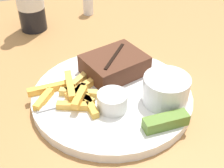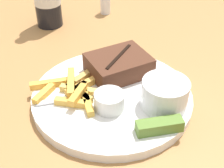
{
  "view_description": "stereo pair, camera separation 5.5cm",
  "coord_description": "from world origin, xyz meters",
  "px_view_note": "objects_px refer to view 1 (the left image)",
  "views": [
    {
      "loc": [
        -0.12,
        -0.42,
        1.11
      ],
      "look_at": [
        0.0,
        0.0,
        0.77
      ],
      "focal_mm": 50.0,
      "sensor_mm": 36.0,
      "label": 1
    },
    {
      "loc": [
        -0.06,
        -0.44,
        1.11
      ],
      "look_at": [
        0.0,
        0.0,
        0.77
      ],
      "focal_mm": 50.0,
      "sensor_mm": 36.0,
      "label": 2
    }
  ],
  "objects_px": {
    "dinner_plate": "(112,97)",
    "knife_utensil": "(102,81)",
    "coleslaw_cup": "(166,88)",
    "pickle_spear": "(166,121)",
    "fork_utensil": "(71,102)",
    "dipping_sauce_cup": "(112,100)",
    "salt_shaker": "(88,3)",
    "steak_portion": "(114,65)"
  },
  "relations": [
    {
      "from": "fork_utensil",
      "to": "dinner_plate",
      "type": "bearing_deg",
      "value": 0.0
    },
    {
      "from": "dinner_plate",
      "to": "coleslaw_cup",
      "type": "relative_size",
      "value": 3.63
    },
    {
      "from": "coleslaw_cup",
      "to": "salt_shaker",
      "type": "height_order",
      "value": "coleslaw_cup"
    },
    {
      "from": "steak_portion",
      "to": "knife_utensil",
      "type": "distance_m",
      "value": 0.04
    },
    {
      "from": "steak_portion",
      "to": "knife_utensil",
      "type": "xyz_separation_m",
      "value": [
        -0.03,
        -0.03,
        -0.02
      ]
    },
    {
      "from": "coleslaw_cup",
      "to": "fork_utensil",
      "type": "bearing_deg",
      "value": 166.62
    },
    {
      "from": "dinner_plate",
      "to": "fork_utensil",
      "type": "height_order",
      "value": "fork_utensil"
    },
    {
      "from": "fork_utensil",
      "to": "knife_utensil",
      "type": "relative_size",
      "value": 0.81
    },
    {
      "from": "dinner_plate",
      "to": "pickle_spear",
      "type": "distance_m",
      "value": 0.12
    },
    {
      "from": "coleslaw_cup",
      "to": "salt_shaker",
      "type": "bearing_deg",
      "value": 96.29
    },
    {
      "from": "coleslaw_cup",
      "to": "dinner_plate",
      "type": "bearing_deg",
      "value": 151.22
    },
    {
      "from": "dipping_sauce_cup",
      "to": "pickle_spear",
      "type": "distance_m",
      "value": 0.09
    },
    {
      "from": "dipping_sauce_cup",
      "to": "pickle_spear",
      "type": "relative_size",
      "value": 0.69
    },
    {
      "from": "steak_portion",
      "to": "knife_utensil",
      "type": "bearing_deg",
      "value": -141.7
    },
    {
      "from": "coleslaw_cup",
      "to": "fork_utensil",
      "type": "distance_m",
      "value": 0.17
    },
    {
      "from": "knife_utensil",
      "to": "fork_utensil",
      "type": "bearing_deg",
      "value": 126.52
    },
    {
      "from": "dinner_plate",
      "to": "pickle_spear",
      "type": "bearing_deg",
      "value": -60.29
    },
    {
      "from": "pickle_spear",
      "to": "salt_shaker",
      "type": "relative_size",
      "value": 1.16
    },
    {
      "from": "coleslaw_cup",
      "to": "pickle_spear",
      "type": "height_order",
      "value": "coleslaw_cup"
    },
    {
      "from": "pickle_spear",
      "to": "coleslaw_cup",
      "type": "bearing_deg",
      "value": 67.85
    },
    {
      "from": "dinner_plate",
      "to": "fork_utensil",
      "type": "xyz_separation_m",
      "value": [
        -0.08,
        -0.01,
        0.01
      ]
    },
    {
      "from": "steak_portion",
      "to": "dinner_plate",
      "type": "bearing_deg",
      "value": -109.78
    },
    {
      "from": "dinner_plate",
      "to": "knife_utensil",
      "type": "relative_size",
      "value": 1.75
    },
    {
      "from": "steak_portion",
      "to": "fork_utensil",
      "type": "height_order",
      "value": "steak_portion"
    },
    {
      "from": "steak_portion",
      "to": "salt_shaker",
      "type": "xyz_separation_m",
      "value": [
        0.01,
        0.32,
        -0.0
      ]
    },
    {
      "from": "coleslaw_cup",
      "to": "knife_utensil",
      "type": "height_order",
      "value": "coleslaw_cup"
    },
    {
      "from": "knife_utensil",
      "to": "salt_shaker",
      "type": "distance_m",
      "value": 0.35
    },
    {
      "from": "coleslaw_cup",
      "to": "knife_utensil",
      "type": "relative_size",
      "value": 0.48
    },
    {
      "from": "steak_portion",
      "to": "fork_utensil",
      "type": "relative_size",
      "value": 1.02
    },
    {
      "from": "dinner_plate",
      "to": "salt_shaker",
      "type": "distance_m",
      "value": 0.38
    },
    {
      "from": "knife_utensil",
      "to": "salt_shaker",
      "type": "height_order",
      "value": "salt_shaker"
    },
    {
      "from": "dipping_sauce_cup",
      "to": "knife_utensil",
      "type": "distance_m",
      "value": 0.08
    },
    {
      "from": "knife_utensil",
      "to": "salt_shaker",
      "type": "relative_size",
      "value": 2.55
    },
    {
      "from": "dinner_plate",
      "to": "pickle_spear",
      "type": "relative_size",
      "value": 3.85
    },
    {
      "from": "dinner_plate",
      "to": "salt_shaker",
      "type": "bearing_deg",
      "value": 84.54
    },
    {
      "from": "dipping_sauce_cup",
      "to": "coleslaw_cup",
      "type": "bearing_deg",
      "value": -3.4
    },
    {
      "from": "dipping_sauce_cup",
      "to": "knife_utensil",
      "type": "bearing_deg",
      "value": 90.42
    },
    {
      "from": "steak_portion",
      "to": "fork_utensil",
      "type": "xyz_separation_m",
      "value": [
        -0.1,
        -0.07,
        -0.02
      ]
    },
    {
      "from": "knife_utensil",
      "to": "dipping_sauce_cup",
      "type": "bearing_deg",
      "value": -176.37
    },
    {
      "from": "dinner_plate",
      "to": "knife_utensil",
      "type": "distance_m",
      "value": 0.04
    },
    {
      "from": "coleslaw_cup",
      "to": "fork_utensil",
      "type": "relative_size",
      "value": 0.59
    },
    {
      "from": "pickle_spear",
      "to": "fork_utensil",
      "type": "bearing_deg",
      "value": 144.53
    }
  ]
}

